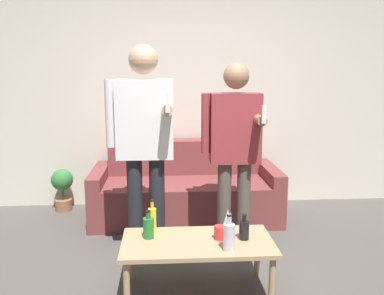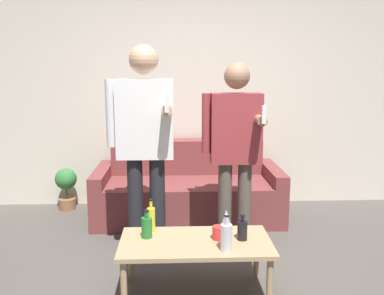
{
  "view_description": "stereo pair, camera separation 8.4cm",
  "coord_description": "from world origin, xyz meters",
  "px_view_note": "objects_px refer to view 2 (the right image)",
  "views": [
    {
      "loc": [
        -0.34,
        -2.76,
        1.58
      ],
      "look_at": [
        -0.12,
        0.6,
        0.95
      ],
      "focal_mm": 40.0,
      "sensor_mm": 36.0,
      "label": 1
    },
    {
      "loc": [
        -0.26,
        -2.76,
        1.58
      ],
      "look_at": [
        -0.12,
        0.6,
        0.95
      ],
      "focal_mm": 40.0,
      "sensor_mm": 36.0,
      "label": 2
    }
  ],
  "objects_px": {
    "couch": "(188,190)",
    "person_standing_left": "(144,136)",
    "coffee_table": "(196,246)",
    "person_standing_right": "(235,143)",
    "bottle_orange": "(147,227)"
  },
  "relations": [
    {
      "from": "couch",
      "to": "bottle_orange",
      "type": "distance_m",
      "value": 1.59
    },
    {
      "from": "bottle_orange",
      "to": "person_standing_left",
      "type": "relative_size",
      "value": 0.12
    },
    {
      "from": "couch",
      "to": "coffee_table",
      "type": "bearing_deg",
      "value": -89.91
    },
    {
      "from": "couch",
      "to": "bottle_orange",
      "type": "bearing_deg",
      "value": -102.44
    },
    {
      "from": "coffee_table",
      "to": "person_standing_right",
      "type": "bearing_deg",
      "value": 62.94
    },
    {
      "from": "person_standing_left",
      "to": "person_standing_right",
      "type": "height_order",
      "value": "person_standing_left"
    },
    {
      "from": "person_standing_left",
      "to": "bottle_orange",
      "type": "bearing_deg",
      "value": -85.62
    },
    {
      "from": "bottle_orange",
      "to": "person_standing_right",
      "type": "bearing_deg",
      "value": 42.35
    },
    {
      "from": "couch",
      "to": "person_standing_left",
      "type": "relative_size",
      "value": 1.1
    },
    {
      "from": "couch",
      "to": "bottle_orange",
      "type": "height_order",
      "value": "couch"
    },
    {
      "from": "person_standing_left",
      "to": "person_standing_right",
      "type": "relative_size",
      "value": 1.09
    },
    {
      "from": "couch",
      "to": "person_standing_left",
      "type": "xyz_separation_m",
      "value": [
        -0.38,
        -0.97,
        0.75
      ]
    },
    {
      "from": "couch",
      "to": "coffee_table",
      "type": "relative_size",
      "value": 1.84
    },
    {
      "from": "bottle_orange",
      "to": "person_standing_right",
      "type": "distance_m",
      "value": 1.08
    },
    {
      "from": "couch",
      "to": "person_standing_left",
      "type": "bearing_deg",
      "value": -111.56
    }
  ]
}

